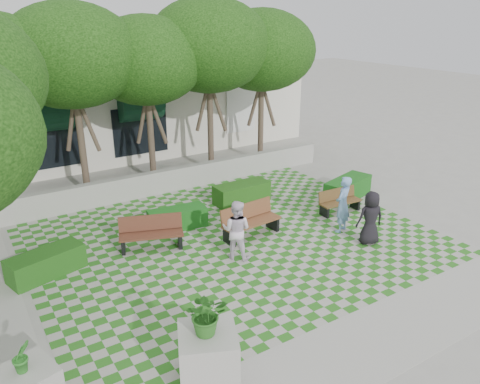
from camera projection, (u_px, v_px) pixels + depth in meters
ground at (253, 254)px, 13.97m from camera, size 90.00×90.00×0.00m
lawn at (235, 241)px, 14.75m from camera, size 12.00×12.00×0.00m
sidewalk_south at (371, 342)px, 10.26m from camera, size 16.00×2.00×0.01m
retaining_wall at (167, 181)px, 18.69m from camera, size 15.00×0.36×0.90m
bench_east at (339, 201)px, 16.77m from camera, size 1.63×0.62×0.84m
bench_mid at (250, 221)px, 14.95m from camera, size 2.05×0.84×1.05m
bench_west at (151, 233)px, 14.18m from camera, size 2.01×1.25×1.00m
hedge_east at (348, 188)px, 18.07m from camera, size 2.34×1.44×0.76m
hedge_midright at (242, 193)px, 17.64m from camera, size 2.12×0.86×0.74m
hedge_midleft at (178, 218)px, 15.58m from camera, size 1.97×0.96×0.66m
hedge_west at (46, 263)px, 12.76m from camera, size 2.15×1.31×0.70m
planter_front at (208, 346)px, 8.94m from camera, size 1.46×1.46×1.97m
person_blue at (343, 204)px, 15.11m from camera, size 0.81×0.69×1.89m
person_dark at (370, 218)px, 14.34m from camera, size 0.96×0.78×1.71m
person_white at (236, 230)px, 13.47m from camera, size 1.08×1.10×1.79m
tree_row at (111, 62)px, 15.86m from camera, size 17.70×13.40×7.41m
building at (120, 98)px, 24.62m from camera, size 18.00×8.92×5.15m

